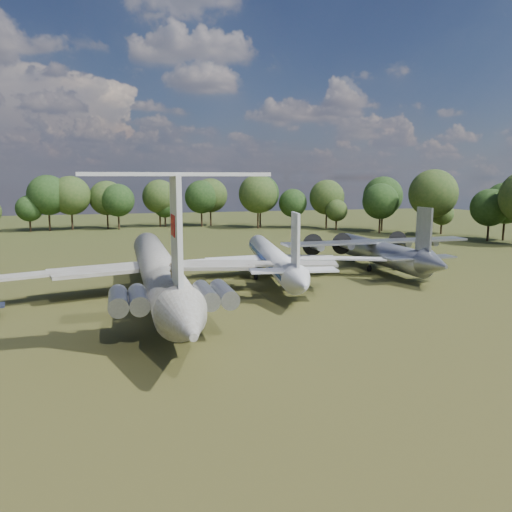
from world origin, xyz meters
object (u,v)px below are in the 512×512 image
object	(u,v)px
an12_transport	(379,256)
il62_airliner	(158,275)
person_on_il62	(172,268)
tu104_jet	(273,263)

from	to	relation	value
an12_transport	il62_airliner	bearing A→B (deg)	-163.80
person_on_il62	il62_airliner	bearing A→B (deg)	-114.91
il62_airliner	tu104_jet	xyz separation A→B (m)	(17.24, 8.86, -0.67)
tu104_jet	person_on_il62	world-z (taller)	person_on_il62
an12_transport	person_on_il62	distance (m)	44.69
tu104_jet	an12_transport	bearing A→B (deg)	13.04
person_on_il62	an12_transport	bearing A→B (deg)	-167.92
il62_airliner	tu104_jet	bearing A→B (deg)	27.08
il62_airliner	tu104_jet	world-z (taller)	il62_airliner
il62_airliner	person_on_il62	world-z (taller)	person_on_il62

